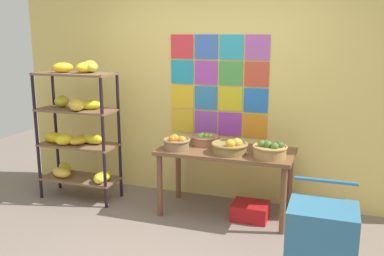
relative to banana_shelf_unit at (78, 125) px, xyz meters
name	(u,v)px	position (x,y,z in m)	size (l,w,h in m)	color
back_wall_with_art	(219,75)	(1.54, 0.59, 0.58)	(5.13, 0.07, 2.95)	#E9CD6E
banana_shelf_unit	(78,125)	(0.00, 0.00, 0.00)	(0.93, 0.54, 1.64)	black
display_table	(226,158)	(1.77, 0.10, -0.26)	(1.43, 0.68, 0.73)	brown
fruit_basket_back_left	(270,150)	(2.25, -0.04, -0.09)	(0.35, 0.35, 0.18)	#AB804A
fruit_basket_back_right	(230,147)	(1.84, -0.01, -0.10)	(0.38, 0.38, 0.17)	olive
fruit_basket_centre	(206,139)	(1.49, 0.24, -0.11)	(0.32, 0.32, 0.13)	#A46D51
fruit_basket_left	(177,143)	(1.26, -0.05, -0.09)	(0.30, 0.30, 0.16)	olive
produce_crate_under_table	(250,211)	(2.06, 0.06, -0.81)	(0.38, 0.32, 0.17)	red
shopping_cart	(322,233)	(2.81, -1.04, -0.42)	(0.51, 0.47, 0.82)	black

